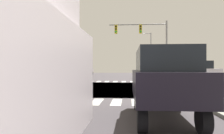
% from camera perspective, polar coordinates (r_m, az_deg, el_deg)
% --- Properties ---
extents(ground, '(90.00, 90.00, 0.05)m').
position_cam_1_polar(ground, '(18.26, -7.68, -5.55)').
color(ground, '#423D41').
extents(sidewalk_corner_ne, '(12.00, 12.00, 0.14)m').
position_cam_1_polar(sidewalk_corner_ne, '(31.18, 21.66, -3.07)').
color(sidewalk_corner_ne, gray).
rests_on(sidewalk_corner_ne, ground).
extents(sidewalk_corner_nw, '(12.00, 12.00, 0.14)m').
position_cam_1_polar(sidewalk_corner_nw, '(34.25, -24.95, -2.79)').
color(sidewalk_corner_nw, gray).
rests_on(sidewalk_corner_nw, ground).
extents(crosswalk_near, '(13.50, 2.00, 0.01)m').
position_cam_1_polar(crosswalk_near, '(11.37, -16.88, -8.79)').
color(crosswalk_near, silver).
rests_on(crosswalk_near, ground).
extents(crosswalk_far, '(13.50, 2.00, 0.01)m').
position_cam_1_polar(crosswalk_far, '(25.45, -4.73, -3.91)').
color(crosswalk_far, silver).
rests_on(crosswalk_far, ground).
extents(traffic_signal_mast, '(6.83, 0.55, 7.17)m').
position_cam_1_polar(traffic_signal_mast, '(25.38, 8.82, 8.05)').
color(traffic_signal_mast, gray).
rests_on(traffic_signal_mast, ground).
extents(street_lamp, '(1.78, 0.32, 7.90)m').
position_cam_1_polar(street_lamp, '(38.85, 10.09, 4.42)').
color(street_lamp, gray).
rests_on(street_lamp, ground).
extents(suv_nearside_1, '(4.60, 1.96, 2.34)m').
position_cam_1_polar(suv_nearside_1, '(23.79, -22.08, -0.83)').
color(suv_nearside_1, black).
rests_on(suv_nearside_1, ground).
extents(suv_farside_2, '(1.96, 4.60, 2.34)m').
position_cam_1_polar(suv_farside_2, '(7.27, 13.58, -2.75)').
color(suv_farside_2, black).
rests_on(suv_farside_2, ground).
extents(pickup_leading_2, '(5.10, 2.00, 2.35)m').
position_cam_1_polar(pickup_leading_2, '(22.18, 21.11, -1.16)').
color(pickup_leading_2, black).
rests_on(pickup_leading_2, ground).
extents(sedan_middle_1, '(1.80, 4.30, 1.88)m').
position_cam_1_polar(sedan_middle_1, '(45.95, -6.53, -0.77)').
color(sedan_middle_1, black).
rests_on(sedan_middle_1, ground).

